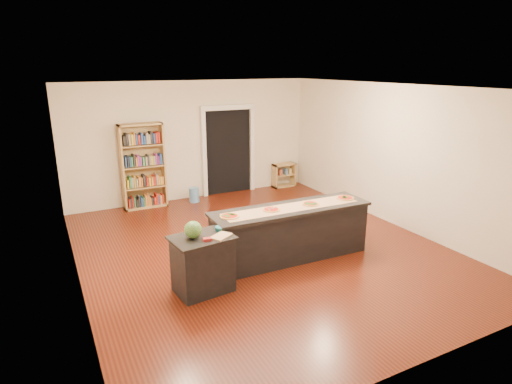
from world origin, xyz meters
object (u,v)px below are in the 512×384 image
low_shelf (284,175)px  watermelon (193,230)px  side_counter (203,264)px  kitchen_island (291,233)px  bookshelf (143,166)px  waste_bin (194,195)px

low_shelf → watermelon: watermelon is taller
side_counter → kitchen_island: bearing=6.0°
side_counter → bookshelf: bookshelf is taller
waste_bin → watermelon: 4.33m
kitchen_island → low_shelf: bearing=62.0°
low_shelf → watermelon: bearing=-133.4°
waste_bin → watermelon: bearing=-109.0°
bookshelf → waste_bin: bearing=-7.7°
side_counter → waste_bin: (1.27, 4.04, -0.25)m
kitchen_island → bookshelf: (-1.54, 3.82, 0.50)m
watermelon → waste_bin: bearing=71.0°
side_counter → low_shelf: 5.73m
waste_bin → watermelon: watermelon is taller
low_shelf → waste_bin: (-2.59, -0.19, -0.14)m
waste_bin → watermelon: size_ratio=1.39×
low_shelf → waste_bin: bearing=-175.9°
side_counter → watermelon: 0.55m
waste_bin → low_shelf: bearing=4.1°
kitchen_island → low_shelf: (2.17, 3.86, -0.14)m
side_counter → low_shelf: side_counter is taller
low_shelf → watermelon: 5.83m
kitchen_island → bookshelf: bookshelf is taller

